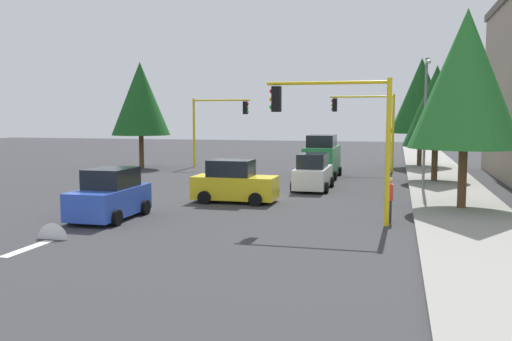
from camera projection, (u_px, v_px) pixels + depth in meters
ground_plane at (236, 196)px, 27.97m from camera, size 120.00×120.00×0.00m
sidewalk_kerb at (447, 188)px, 30.20m from camera, size 80.00×4.00×0.15m
lane_arrow_near at (43, 243)px, 17.60m from camera, size 2.40×1.10×1.10m
traffic_signal_near_left at (337, 121)px, 20.41m from camera, size 0.36×4.59×5.37m
traffic_signal_far_left at (367, 117)px, 39.68m from camera, size 0.36×4.59×5.50m
traffic_signal_far_right at (217, 118)px, 42.47m from camera, size 0.36×4.59×5.32m
street_lamp_curbside at (426, 109)px, 28.75m from camera, size 2.15×0.28×7.00m
tree_roadside_far at (421, 96)px, 42.44m from camera, size 4.58×4.58×8.38m
tree_roadside_near at (466, 79)px, 22.91m from camera, size 4.59×4.59×8.40m
tree_roadside_mid at (436, 106)px, 32.77m from camera, size 3.82×3.82×6.97m
tree_opposite_side at (140, 99)px, 41.72m from camera, size 4.38×4.38×8.02m
delivery_van_green at (322, 158)px, 35.93m from camera, size 4.80×2.22×2.77m
car_white at (313, 173)px, 30.10m from camera, size 4.12×1.96×1.98m
car_blue at (110, 196)px, 21.64m from camera, size 3.84×2.10×1.98m
car_yellow at (234, 183)px, 25.83m from camera, size 2.03×3.87×1.98m
pedestrian_crossing at (390, 198)px, 20.94m from camera, size 0.40×0.24×1.70m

